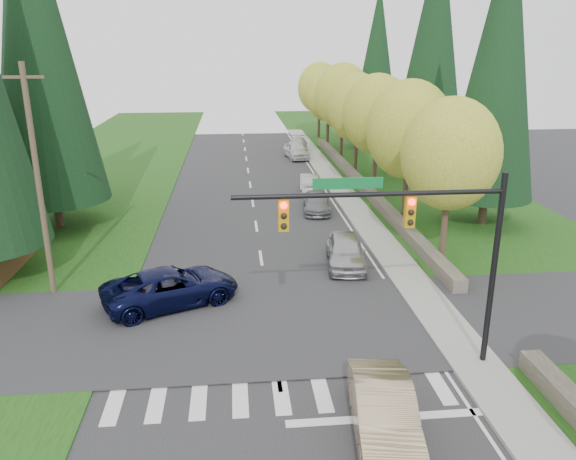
{
  "coord_description": "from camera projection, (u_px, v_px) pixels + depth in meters",
  "views": [
    {
      "loc": [
        -1.29,
        -12.0,
        10.55
      ],
      "look_at": [
        1.04,
        11.54,
        2.8
      ],
      "focal_mm": 35.0,
      "sensor_mm": 36.0,
      "label": 1
    }
  ],
  "objects": [
    {
      "name": "conifer_e_b",
      "position": [
        434.0,
        43.0,
        44.95
      ],
      "size": [
        6.12,
        6.12,
        19.8
      ],
      "color": "#38281C",
      "rests_on": "ground"
    },
    {
      "name": "parked_car_b",
      "position": [
        317.0,
        202.0,
        37.59
      ],
      "size": [
        2.2,
        4.47,
        1.25
      ],
      "primitive_type": "imported",
      "rotation": [
        0.0,
        0.0,
        -0.11
      ],
      "color": "slate",
      "rests_on": "ground"
    },
    {
      "name": "parked_car_d",
      "position": [
        296.0,
        150.0,
        55.36
      ],
      "size": [
        2.47,
        4.9,
        1.6
      ],
      "primitive_type": "imported",
      "rotation": [
        0.0,
        0.0,
        0.13
      ],
      "color": "silver",
      "rests_on": "ground"
    },
    {
      "name": "sidewalk_east",
      "position": [
        362.0,
        217.0,
        36.18
      ],
      "size": [
        1.8,
        80.0,
        0.13
      ],
      "primitive_type": "cube",
      "color": "gray",
      "rests_on": "ground"
    },
    {
      "name": "curb_east",
      "position": [
        349.0,
        218.0,
        36.1
      ],
      "size": [
        0.2,
        80.0,
        0.13
      ],
      "primitive_type": "cube",
      "color": "gray",
      "rests_on": "ground"
    },
    {
      "name": "decid_tree_4",
      "position": [
        343.0,
        96.0,
        53.46
      ],
      "size": [
        5.4,
        5.4,
        9.18
      ],
      "color": "#38281C",
      "rests_on": "ground"
    },
    {
      "name": "utility_pole",
      "position": [
        38.0,
        181.0,
        23.61
      ],
      "size": [
        1.6,
        0.24,
        10.0
      ],
      "color": "#473828",
      "rests_on": "ground"
    },
    {
      "name": "traffic_signal",
      "position": [
        414.0,
        230.0,
        17.86
      ],
      "size": [
        8.7,
        0.37,
        6.8
      ],
      "color": "black",
      "rests_on": "ground"
    },
    {
      "name": "grass_east",
      "position": [
        466.0,
        224.0,
        34.87
      ],
      "size": [
        14.0,
        110.0,
        0.06
      ],
      "primitive_type": "cube",
      "color": "#184512",
      "rests_on": "ground"
    },
    {
      "name": "suv_navy",
      "position": [
        171.0,
        287.0,
        23.88
      ],
      "size": [
        6.34,
        4.76,
        1.6
      ],
      "primitive_type": "imported",
      "rotation": [
        0.0,
        0.0,
        1.99
      ],
      "color": "black",
      "rests_on": "ground"
    },
    {
      "name": "conifer_e_c",
      "position": [
        377.0,
        59.0,
        58.57
      ],
      "size": [
        5.1,
        5.1,
        16.8
      ],
      "color": "#38281C",
      "rests_on": "ground"
    },
    {
      "name": "decid_tree_1",
      "position": [
        409.0,
        130.0,
        33.68
      ],
      "size": [
        5.2,
        5.2,
        8.8
      ],
      "color": "#38281C",
      "rests_on": "ground"
    },
    {
      "name": "conifer_w_c",
      "position": [
        34.0,
        32.0,
        30.92
      ],
      "size": [
        6.46,
        6.46,
        20.8
      ],
      "color": "#38281C",
      "rests_on": "ground"
    },
    {
      "name": "sedan_champagne",
      "position": [
        384.0,
        413.0,
        15.7
      ],
      "size": [
        2.17,
        4.9,
        1.56
      ],
      "primitive_type": "imported",
      "rotation": [
        0.0,
        0.0,
        -0.11
      ],
      "color": "tan",
      "rests_on": "ground"
    },
    {
      "name": "cross_street",
      "position": [
        271.0,
        325.0,
        22.32
      ],
      "size": [
        120.0,
        8.0,
        0.1
      ],
      "primitive_type": "cube",
      "color": "#28282B",
      "rests_on": "ground"
    },
    {
      "name": "decid_tree_5",
      "position": [
        328.0,
        96.0,
        60.22
      ],
      "size": [
        4.8,
        4.8,
        8.3
      ],
      "color": "#38281C",
      "rests_on": "ground"
    },
    {
      "name": "decid_tree_0",
      "position": [
        451.0,
        154.0,
        27.11
      ],
      "size": [
        4.8,
        4.8,
        8.37
      ],
      "color": "#38281C",
      "rests_on": "ground"
    },
    {
      "name": "grass_west",
      "position": [
        33.0,
        238.0,
        32.44
      ],
      "size": [
        14.0,
        110.0,
        0.06
      ],
      "primitive_type": "cube",
      "color": "#184512",
      "rests_on": "ground"
    },
    {
      "name": "stone_wall_north",
      "position": [
        361.0,
        184.0,
        43.82
      ],
      "size": [
        0.7,
        40.0,
        0.7
      ],
      "primitive_type": "cube",
      "color": "#4C4438",
      "rests_on": "ground"
    },
    {
      "name": "decid_tree_3",
      "position": [
        357.0,
        108.0,
        46.95
      ],
      "size": [
        5.0,
        5.0,
        8.55
      ],
      "color": "#38281C",
      "rests_on": "ground"
    },
    {
      "name": "decid_tree_6",
      "position": [
        319.0,
        88.0,
        66.75
      ],
      "size": [
        5.2,
        5.2,
        8.86
      ],
      "color": "#38281C",
      "rests_on": "ground"
    },
    {
      "name": "decid_tree_2",
      "position": [
        377.0,
        114.0,
        40.24
      ],
      "size": [
        5.0,
        5.0,
        8.82
      ],
      "color": "#38281C",
      "rests_on": "ground"
    },
    {
      "name": "conifer_w_e",
      "position": [
        35.0,
        51.0,
        36.72
      ],
      "size": [
        5.78,
        5.78,
        18.8
      ],
      "color": "#38281C",
      "rests_on": "ground"
    },
    {
      "name": "parked_car_e",
      "position": [
        298.0,
        145.0,
        59.21
      ],
      "size": [
        2.51,
        5.03,
        1.4
      ],
      "primitive_type": "imported",
      "rotation": [
        0.0,
        0.0,
        -0.12
      ],
      "color": "#AEAEB3",
      "rests_on": "ground"
    },
    {
      "name": "parked_car_a",
      "position": [
        346.0,
        251.0,
        28.16
      ],
      "size": [
        2.4,
        4.78,
        1.56
      ],
      "primitive_type": "imported",
      "rotation": [
        0.0,
        0.0,
        -0.12
      ],
      "color": "#ADACB1",
      "rests_on": "ground"
    },
    {
      "name": "parked_car_c",
      "position": [
        309.0,
        184.0,
        42.51
      ],
      "size": [
        1.85,
        4.06,
        1.29
      ],
      "primitive_type": "imported",
      "rotation": [
        0.0,
        0.0,
        -0.13
      ],
      "color": "#9D9DA1",
      "rests_on": "ground"
    },
    {
      "name": "conifer_e_a",
      "position": [
        500.0,
        61.0,
        31.93
      ],
      "size": [
        5.44,
        5.44,
        17.8
      ],
      "color": "#38281C",
      "rests_on": "ground"
    }
  ]
}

